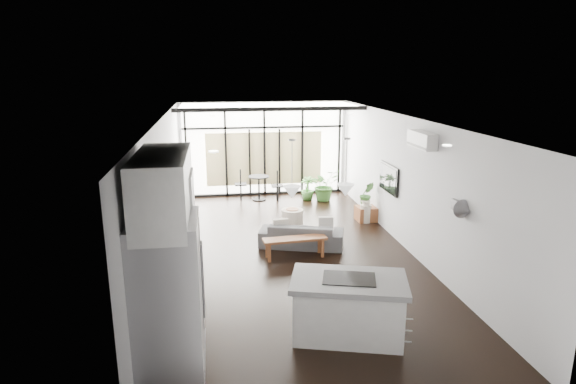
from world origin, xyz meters
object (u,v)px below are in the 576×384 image
object	(u,v)px
island	(348,307)
tv	(389,178)
sofa	(301,231)
fridge	(168,301)
pouf	(292,218)
console_bench	(295,248)
milk_can	(366,211)

from	to	relation	value
island	tv	size ratio (longest dim) A/B	1.48
island	sofa	size ratio (longest dim) A/B	0.91
sofa	tv	world-z (taller)	tv
fridge	pouf	xyz separation A→B (m)	(2.44, 5.59, -0.82)
pouf	tv	xyz separation A→B (m)	(2.13, -0.74, 1.09)
fridge	pouf	size ratio (longest dim) A/B	3.89
console_bench	tv	xyz separation A→B (m)	(2.40, 1.22, 1.09)
fridge	console_bench	distance (m)	4.31
fridge	tv	distance (m)	6.67
island	fridge	bearing A→B (deg)	-150.60
tv	milk_can	bearing A→B (deg)	108.35
sofa	tv	distance (m)	2.43
sofa	fridge	bearing A→B (deg)	77.07
island	console_bench	distance (m)	3.06
sofa	pouf	size ratio (longest dim) A/B	3.36
milk_can	tv	size ratio (longest dim) A/B	0.51
fridge	tv	world-z (taller)	fridge
fridge	milk_can	xyz separation A→B (m)	(4.31, 5.64, -0.76)
console_bench	milk_can	world-z (taller)	milk_can
island	sofa	xyz separation A→B (m)	(-0.01, 3.65, -0.09)
island	fridge	world-z (taller)	fridge
fridge	sofa	world-z (taller)	fridge
fridge	sofa	xyz separation A→B (m)	(2.42, 4.24, -0.69)
fridge	console_bench	size ratio (longest dim) A/B	1.59
island	sofa	distance (m)	3.66
console_bench	pouf	distance (m)	1.98
console_bench	tv	world-z (taller)	tv
fridge	console_bench	bearing A→B (deg)	59.08
milk_can	tv	world-z (taller)	tv
fridge	pouf	bearing A→B (deg)	66.38
pouf	tv	size ratio (longest dim) A/B	0.49
console_bench	milk_can	xyz separation A→B (m)	(2.14, 2.01, 0.07)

